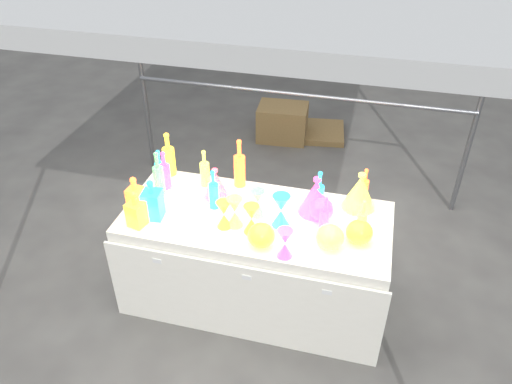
% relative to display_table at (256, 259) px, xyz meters
% --- Properties ---
extents(ground, '(80.00, 80.00, 0.00)m').
position_rel_display_table_xyz_m(ground, '(-0.00, 0.01, -0.37)').
color(ground, slate).
rests_on(ground, ground).
extents(display_table, '(1.84, 0.83, 0.75)m').
position_rel_display_table_xyz_m(display_table, '(0.00, 0.00, 0.00)').
color(display_table, white).
rests_on(display_table, ground).
extents(cardboard_box_closed, '(0.58, 0.44, 0.40)m').
position_rel_display_table_xyz_m(cardboard_box_closed, '(-0.32, 2.46, -0.17)').
color(cardboard_box_closed, olive).
rests_on(cardboard_box_closed, ground).
extents(cardboard_box_flat, '(0.86, 0.66, 0.07)m').
position_rel_display_table_xyz_m(cardboard_box_flat, '(-0.03, 2.63, -0.34)').
color(cardboard_box_flat, olive).
rests_on(cardboard_box_flat, ground).
extents(bottle_0, '(0.10, 0.10, 0.35)m').
position_rel_display_table_xyz_m(bottle_0, '(-0.76, 0.36, 0.55)').
color(bottle_0, '#F24016').
rests_on(bottle_0, display_table).
extents(bottle_1, '(0.09, 0.09, 0.29)m').
position_rel_display_table_xyz_m(bottle_1, '(-0.77, 0.21, 0.52)').
color(bottle_1, '#17821D').
rests_on(bottle_1, display_table).
extents(bottle_2, '(0.11, 0.11, 0.38)m').
position_rel_display_table_xyz_m(bottle_2, '(-0.21, 0.34, 0.57)').
color(bottle_2, '#FFAA1A').
rests_on(bottle_2, display_table).
extents(bottle_3, '(0.08, 0.08, 0.30)m').
position_rel_display_table_xyz_m(bottle_3, '(-0.72, 0.18, 0.53)').
color(bottle_3, blue).
rests_on(bottle_3, display_table).
extents(bottle_4, '(0.09, 0.09, 0.29)m').
position_rel_display_table_xyz_m(bottle_4, '(-0.45, 0.28, 0.52)').
color(bottle_4, '#14677D').
rests_on(bottle_4, display_table).
extents(bottle_5, '(0.10, 0.10, 0.34)m').
position_rel_display_table_xyz_m(bottle_5, '(-0.73, 0.10, 0.55)').
color(bottle_5, '#B2239B').
rests_on(bottle_5, display_table).
extents(bottle_7, '(0.09, 0.09, 0.30)m').
position_rel_display_table_xyz_m(bottle_7, '(-0.30, 0.04, 0.52)').
color(bottle_7, '#17821D').
rests_on(bottle_7, display_table).
extents(decanter_0, '(0.13, 0.13, 0.26)m').
position_rel_display_table_xyz_m(decanter_0, '(-0.73, -0.27, 0.51)').
color(decanter_0, '#F24016').
rests_on(decanter_0, display_table).
extents(decanter_1, '(0.11, 0.11, 0.25)m').
position_rel_display_table_xyz_m(decanter_1, '(-0.81, -0.11, 0.50)').
color(decanter_1, '#FFAA1A').
rests_on(decanter_1, display_table).
extents(decanter_2, '(0.13, 0.13, 0.29)m').
position_rel_display_table_xyz_m(decanter_2, '(-0.66, -0.16, 0.52)').
color(decanter_2, '#17821D').
rests_on(decanter_2, display_table).
extents(hourglass_0, '(0.13, 0.13, 0.20)m').
position_rel_display_table_xyz_m(hourglass_0, '(0.01, -0.15, 0.48)').
color(hourglass_0, '#FFAA1A').
rests_on(hourglass_0, display_table).
extents(hourglass_1, '(0.10, 0.10, 0.20)m').
position_rel_display_table_xyz_m(hourglass_1, '(0.27, -0.33, 0.47)').
color(hourglass_1, blue).
rests_on(hourglass_1, display_table).
extents(hourglass_2, '(0.13, 0.13, 0.21)m').
position_rel_display_table_xyz_m(hourglass_2, '(-0.11, -0.11, 0.48)').
color(hourglass_2, '#14677D').
rests_on(hourglass_2, display_table).
extents(hourglass_3, '(0.12, 0.12, 0.20)m').
position_rel_display_table_xyz_m(hourglass_3, '(0.01, 0.03, 0.47)').
color(hourglass_3, '#B2239B').
rests_on(hourglass_3, display_table).
extents(hourglass_4, '(0.12, 0.12, 0.19)m').
position_rel_display_table_xyz_m(hourglass_4, '(-0.17, -0.15, 0.47)').
color(hourglass_4, '#F24016').
rests_on(hourglass_4, display_table).
extents(hourglass_5, '(0.14, 0.14, 0.23)m').
position_rel_display_table_xyz_m(hourglass_5, '(0.18, -0.04, 0.49)').
color(hourglass_5, '#17821D').
rests_on(hourglass_5, display_table).
extents(globe_0, '(0.19, 0.19, 0.14)m').
position_rel_display_table_xyz_m(globe_0, '(0.10, -0.26, 0.44)').
color(globe_0, '#F24016').
rests_on(globe_0, display_table).
extents(globe_1, '(0.18, 0.18, 0.14)m').
position_rel_display_table_xyz_m(globe_1, '(0.52, -0.18, 0.45)').
color(globe_1, '#14677D').
rests_on(globe_1, display_table).
extents(globe_2, '(0.20, 0.20, 0.14)m').
position_rel_display_table_xyz_m(globe_2, '(0.69, -0.08, 0.44)').
color(globe_2, '#FFAA1A').
rests_on(globe_2, display_table).
extents(globe_3, '(0.20, 0.20, 0.13)m').
position_rel_display_table_xyz_m(globe_3, '(0.42, 0.10, 0.44)').
color(globe_3, blue).
rests_on(globe_3, display_table).
extents(lampshade_0, '(0.25, 0.25, 0.22)m').
position_rel_display_table_xyz_m(lampshade_0, '(-0.33, 0.17, 0.49)').
color(lampshade_0, gold).
rests_on(lampshade_0, display_table).
extents(lampshade_2, '(0.26, 0.26, 0.27)m').
position_rel_display_table_xyz_m(lampshade_2, '(0.37, 0.16, 0.51)').
color(lampshade_2, blue).
rests_on(lampshade_2, display_table).
extents(lampshade_3, '(0.26, 0.26, 0.27)m').
position_rel_display_table_xyz_m(lampshade_3, '(0.65, 0.29, 0.51)').
color(lampshade_3, '#14677D').
rests_on(lampshade_3, display_table).
extents(bottle_8, '(0.08, 0.08, 0.32)m').
position_rel_display_table_xyz_m(bottle_8, '(0.39, 0.17, 0.54)').
color(bottle_8, '#17821D').
rests_on(bottle_8, display_table).
extents(bottle_9, '(0.07, 0.07, 0.27)m').
position_rel_display_table_xyz_m(bottle_9, '(0.68, 0.37, 0.51)').
color(bottle_9, '#FFAA1A').
rests_on(bottle_9, display_table).
extents(bottle_10, '(0.08, 0.08, 0.29)m').
position_rel_display_table_xyz_m(bottle_10, '(0.46, -0.06, 0.52)').
color(bottle_10, blue).
rests_on(bottle_10, display_table).
extents(bottle_11, '(0.08, 0.08, 0.28)m').
position_rel_display_table_xyz_m(bottle_11, '(0.69, -0.02, 0.52)').
color(bottle_11, '#14677D').
rests_on(bottle_11, display_table).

